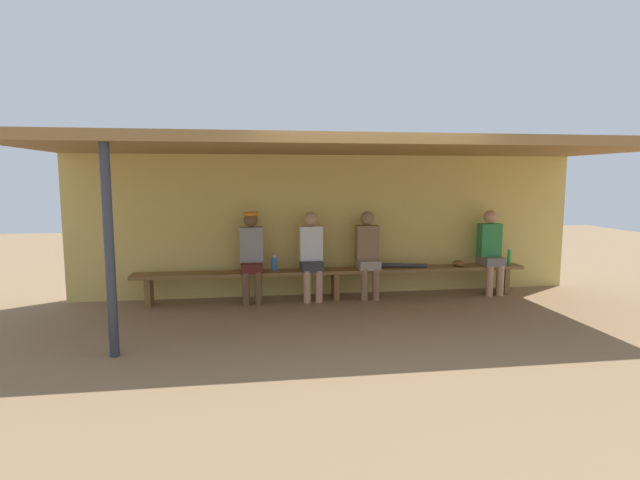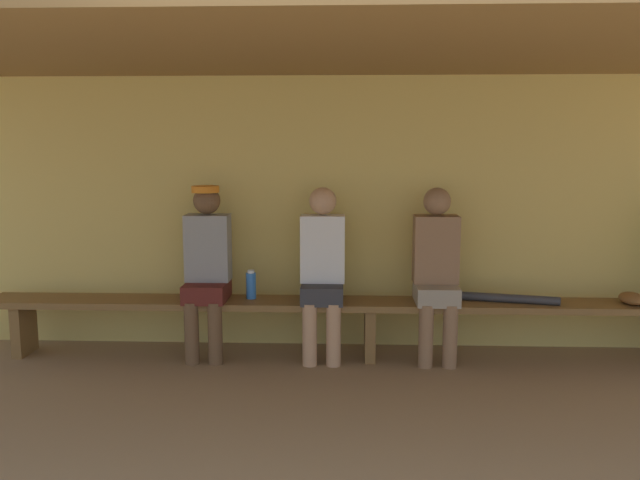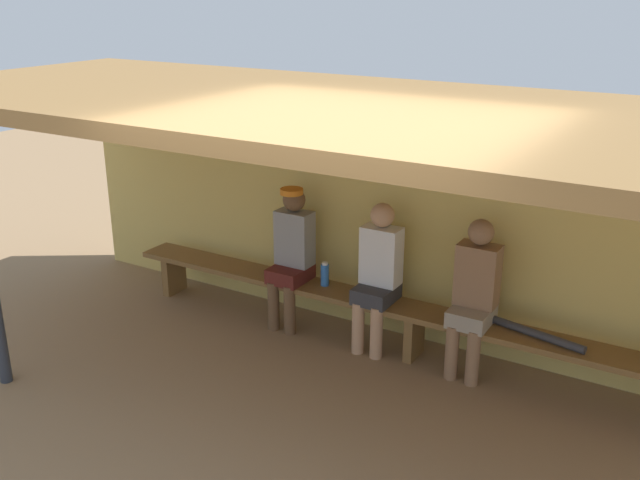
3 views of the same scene
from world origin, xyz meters
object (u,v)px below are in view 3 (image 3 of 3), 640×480
at_px(player_rightmost, 378,271).
at_px(baseball_bat, 534,333).
at_px(player_middle, 291,251).
at_px(player_in_blue, 474,292).
at_px(bench, 415,317).
at_px(water_bottle_blue, 325,274).

xyz_separation_m(player_rightmost, baseball_bat, (1.38, -0.00, -0.24)).
bearing_deg(player_middle, player_in_blue, -0.02).
relative_size(bench, player_in_blue, 4.49).
relative_size(player_rightmost, player_middle, 0.99).
bearing_deg(player_middle, player_rightmost, -0.03).
bearing_deg(player_in_blue, baseball_bat, -0.34).
xyz_separation_m(player_rightmost, player_middle, (-0.90, 0.00, 0.02)).
distance_m(player_rightmost, baseball_bat, 1.40).
bearing_deg(baseball_bat, player_middle, -167.72).
height_order(player_rightmost, water_bottle_blue, player_rightmost).
bearing_deg(player_rightmost, baseball_bat, -0.13).
xyz_separation_m(bench, water_bottle_blue, (-0.93, 0.05, 0.18)).
height_order(player_middle, baseball_bat, player_middle).
bearing_deg(water_bottle_blue, bench, -2.79).
xyz_separation_m(player_in_blue, baseball_bat, (0.51, -0.00, -0.24)).
relative_size(player_middle, water_bottle_blue, 5.90).
bearing_deg(player_rightmost, player_in_blue, 0.00).
distance_m(player_in_blue, player_middle, 1.77).
xyz_separation_m(player_rightmost, water_bottle_blue, (-0.56, 0.04, -0.16)).
bearing_deg(player_in_blue, player_middle, 179.98).
bearing_deg(baseball_bat, player_rightmost, -167.76).
bearing_deg(bench, baseball_bat, -0.00).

